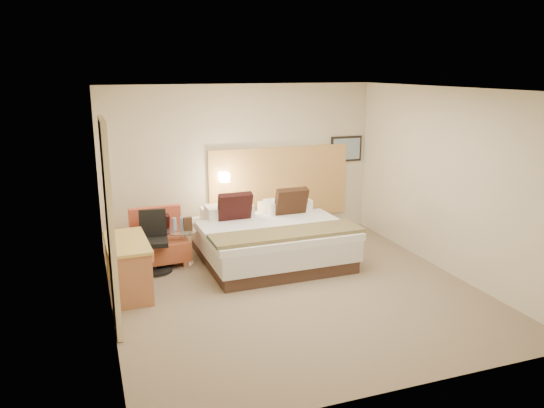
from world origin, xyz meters
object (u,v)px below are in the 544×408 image
object	(u,v)px
bed	(270,238)
lounge_chair	(159,242)
desk_chair	(154,247)
desk	(129,252)
side_table	(182,245)

from	to	relation	value
bed	lounge_chair	world-z (taller)	bed
desk_chair	desk	bearing A→B (deg)	-120.73
desk_chair	bed	bearing A→B (deg)	-3.80
bed	side_table	size ratio (longest dim) A/B	4.12
bed	desk	bearing A→B (deg)	-165.42
lounge_chair	desk_chair	bearing A→B (deg)	-110.50
bed	lounge_chair	bearing A→B (deg)	165.50
lounge_chair	side_table	size ratio (longest dim) A/B	1.56
lounge_chair	side_table	bearing A→B (deg)	-30.70
desk	lounge_chair	bearing A→B (deg)	62.27
lounge_chair	desk_chair	distance (m)	0.34
bed	desk	size ratio (longest dim) A/B	1.89
lounge_chair	desk	world-z (taller)	lounge_chair
lounge_chair	desk	bearing A→B (deg)	-117.73
side_table	desk_chair	world-z (taller)	desk_chair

